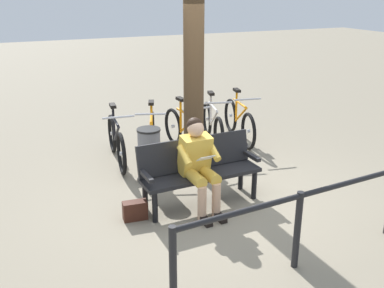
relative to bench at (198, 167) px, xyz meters
name	(u,v)px	position (x,y,z in m)	size (l,w,h in m)	color
ground_plane	(212,199)	(-0.21, 0.00, -0.51)	(40.00, 40.00, 0.00)	gray
bench	(198,167)	(0.00, 0.00, 0.00)	(1.62, 0.55, 0.87)	black
person_reading	(199,161)	(0.08, 0.17, 0.16)	(0.50, 0.78, 1.20)	gold
handbag	(135,210)	(0.91, 0.12, -0.39)	(0.30, 0.14, 0.24)	#3F1E14
tree_trunk	(194,49)	(-0.44, -1.15, 1.35)	(0.31, 0.31, 3.72)	#4C3823
litter_bin	(149,156)	(0.39, -0.86, -0.09)	(0.34, 0.34, 0.83)	slate
bicycle_green	(239,121)	(-1.74, -2.01, -0.15)	(0.49, 1.66, 0.94)	black
bicycle_blue	(213,125)	(-1.18, -1.99, -0.15)	(0.57, 1.64, 0.94)	black
bicycle_orange	(185,133)	(-0.57, -1.79, -0.15)	(0.48, 1.68, 0.94)	black
bicycle_silver	(152,137)	(0.04, -1.78, -0.15)	(0.68, 1.60, 0.94)	black
bicycle_black	(116,141)	(0.63, -1.83, -0.15)	(0.48, 1.68, 0.94)	black
railing_fence	(299,216)	(-0.31, 1.73, 0.08)	(2.83, 0.28, 0.85)	black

